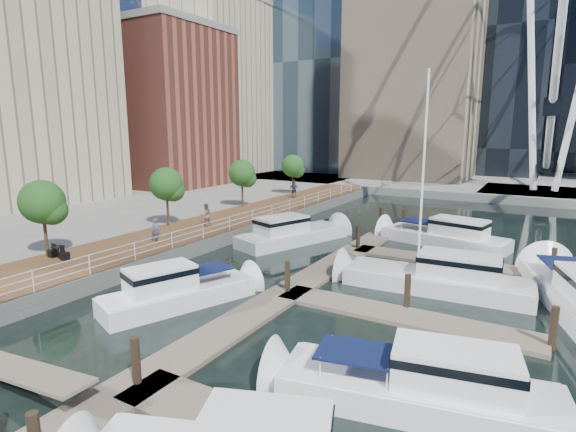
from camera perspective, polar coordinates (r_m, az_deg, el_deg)
The scene contains 15 objects.
ground at distance 20.07m, azimuth -20.01°, elevation -14.86°, with size 520.00×520.00×0.00m, color black.
boardwalk at distance 35.99m, azimuth -11.06°, elevation -2.08°, with size 6.00×60.00×1.00m, color brown.
seawall at distance 34.13m, azimuth -7.25°, elevation -2.67°, with size 0.25×60.00×1.00m, color #595954.
land_inland at distance 57.26m, azimuth -31.91°, elevation 1.29°, with size 48.00×90.00×1.00m, color gray.
land_far at distance 114.47m, azimuth 23.03°, elevation 6.15°, with size 200.00×114.00×1.00m, color gray.
pier at distance 63.80m, azimuth 29.67°, elevation 2.35°, with size 14.00×12.00×1.00m, color gray.
railing at distance 33.97m, azimuth -7.43°, elevation -0.97°, with size 0.10×60.00×1.05m, color white, non-canonical shape.
floating_docks at distance 23.59m, azimuth 13.05°, elevation -9.20°, with size 16.00×34.00×2.60m.
midrise_condos at distance 61.32m, azimuth -22.02°, elevation 14.83°, with size 19.00×67.00×28.00m.
street_trees at distance 36.26m, azimuth -15.19°, elevation 3.92°, with size 2.60×42.60×4.60m.
yacht_foreground at distance 15.71m, azimuth 15.99°, elevation -22.36°, with size 2.52×9.39×2.15m, color white, non-canonical shape.
pedestrian_near at distance 31.50m, azimuth -16.44°, elevation -1.75°, with size 0.59×0.39×1.62m, color #51516C.
pedestrian_mid at distance 35.36m, azimuth -10.39°, elevation 0.11°, with size 0.92×0.71×1.89m, color #84675B.
pedestrian_far at distance 49.40m, azimuth 0.81°, elevation 3.41°, with size 1.14×0.48×1.95m, color #353B42.
moored_yachts at distance 25.87m, azimuth 15.74°, elevation -8.67°, with size 24.90×31.40×11.50m.
Camera 1 is at (14.22, -11.29, 8.54)m, focal length 28.00 mm.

